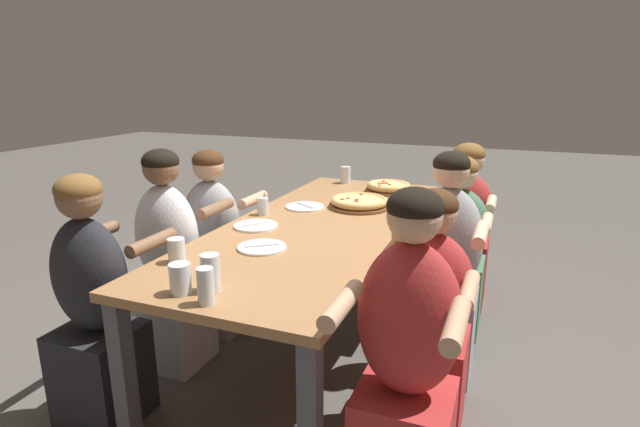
% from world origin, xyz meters
% --- Properties ---
extents(ground_plane, '(18.00, 18.00, 0.00)m').
position_xyz_m(ground_plane, '(0.00, 0.00, 0.00)').
color(ground_plane, '#514C47').
rests_on(ground_plane, ground).
extents(dining_table, '(2.34, 0.92, 0.75)m').
position_xyz_m(dining_table, '(0.00, 0.00, 0.68)').
color(dining_table, '#996B42').
rests_on(dining_table, ground).
extents(pizza_board_main, '(0.32, 0.32, 0.06)m').
position_xyz_m(pizza_board_main, '(0.87, -0.17, 0.79)').
color(pizza_board_main, brown).
rests_on(pizza_board_main, dining_table).
extents(pizza_board_second, '(0.37, 0.37, 0.06)m').
position_xyz_m(pizza_board_second, '(0.38, -0.11, 0.79)').
color(pizza_board_second, brown).
rests_on(pizza_board_second, dining_table).
extents(empty_plate_a, '(0.23, 0.23, 0.02)m').
position_xyz_m(empty_plate_a, '(-0.21, 0.29, 0.76)').
color(empty_plate_a, white).
rests_on(empty_plate_a, dining_table).
extents(empty_plate_b, '(0.23, 0.23, 0.02)m').
position_xyz_m(empty_plate_b, '(-0.50, 0.09, 0.76)').
color(empty_plate_b, white).
rests_on(empty_plate_b, dining_table).
extents(empty_plate_c, '(0.24, 0.24, 0.02)m').
position_xyz_m(empty_plate_c, '(0.26, 0.20, 0.76)').
color(empty_plate_c, white).
rests_on(empty_plate_c, dining_table).
extents(cocktail_glass_blue, '(0.07, 0.07, 0.13)m').
position_xyz_m(cocktail_glass_blue, '(0.02, 0.36, 0.80)').
color(cocktail_glass_blue, silver).
rests_on(cocktail_glass_blue, dining_table).
extents(drinking_glass_a, '(0.07, 0.07, 0.11)m').
position_xyz_m(drinking_glass_a, '(-0.79, 0.35, 0.80)').
color(drinking_glass_a, silver).
rests_on(drinking_glass_a, dining_table).
extents(drinking_glass_b, '(0.08, 0.08, 0.12)m').
position_xyz_m(drinking_glass_b, '(-1.05, 0.14, 0.80)').
color(drinking_glass_b, silver).
rests_on(drinking_glass_b, dining_table).
extents(drinking_glass_c, '(0.06, 0.06, 0.13)m').
position_xyz_m(drinking_glass_c, '(-1.09, 0.00, 0.81)').
color(drinking_glass_c, silver).
rests_on(drinking_glass_c, dining_table).
extents(drinking_glass_d, '(0.08, 0.08, 0.12)m').
position_xyz_m(drinking_glass_d, '(1.04, 0.20, 0.81)').
color(drinking_glass_d, silver).
rests_on(drinking_glass_d, dining_table).
extents(drinking_glass_e, '(0.07, 0.07, 0.14)m').
position_xyz_m(drinking_glass_e, '(-0.99, 0.05, 0.82)').
color(drinking_glass_e, silver).
rests_on(drinking_glass_e, dining_table).
extents(diner_far_midleft, '(0.51, 0.40, 1.18)m').
position_xyz_m(diner_far_midleft, '(-0.44, 0.68, 0.54)').
color(diner_far_midleft, silver).
rests_on(diner_far_midleft, ground).
extents(diner_near_midright, '(0.51, 0.40, 1.09)m').
position_xyz_m(diner_near_midright, '(0.50, -0.68, 0.50)').
color(diner_near_midright, '#477556').
rests_on(diner_near_midright, ground).
extents(diner_near_left, '(0.51, 0.40, 1.19)m').
position_xyz_m(diner_near_left, '(-0.91, -0.68, 0.54)').
color(diner_near_left, '#B22D2D').
rests_on(diner_near_left, ground).
extents(diner_far_left, '(0.51, 0.40, 1.15)m').
position_xyz_m(diner_far_left, '(-0.96, 0.68, 0.52)').
color(diner_far_left, '#232328').
rests_on(diner_far_left, ground).
extents(diner_near_center, '(0.51, 0.40, 1.18)m').
position_xyz_m(diner_near_center, '(-0.01, -0.68, 0.53)').
color(diner_near_center, '#99999E').
rests_on(diner_near_center, ground).
extents(diner_near_midleft, '(0.51, 0.40, 1.09)m').
position_xyz_m(diner_near_midleft, '(-0.47, -0.68, 0.50)').
color(diner_near_midleft, '#B22D2D').
rests_on(diner_near_midleft, ground).
extents(diner_near_right, '(0.51, 0.40, 1.11)m').
position_xyz_m(diner_near_right, '(0.92, -0.68, 0.52)').
color(diner_near_right, '#B22D2D').
rests_on(diner_near_right, ground).
extents(diner_far_center, '(0.51, 0.40, 1.12)m').
position_xyz_m(diner_far_center, '(-0.03, 0.68, 0.51)').
color(diner_far_center, '#99999E').
rests_on(diner_far_center, ground).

